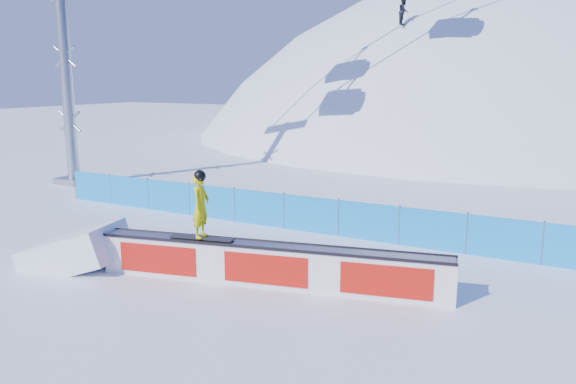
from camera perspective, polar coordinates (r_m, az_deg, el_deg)
The scene contains 6 objects.
ground at distance 14.91m, azimuth -5.43°, elevation -8.17°, with size 160.00×160.00×0.00m, color white.
snow_hill at distance 58.88m, azimuth 18.84°, elevation -12.19°, with size 64.00×64.00×64.00m.
safety_fence at distance 18.48m, azimuth 2.31°, elevation -2.30°, with size 22.05×0.05×1.30m.
rail_box at distance 13.84m, azimuth -1.95°, elevation -7.41°, with size 8.75×2.53×1.06m.
snow_ramp at distance 16.47m, azimuth -20.71°, elevation -6.97°, with size 2.54×1.69×0.95m, color white, non-canonical shape.
snowboarder at distance 14.08m, azimuth -8.85°, elevation -1.32°, with size 1.69×0.66×1.74m.
Camera 1 is at (7.88, -11.63, 4.99)m, focal length 35.00 mm.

